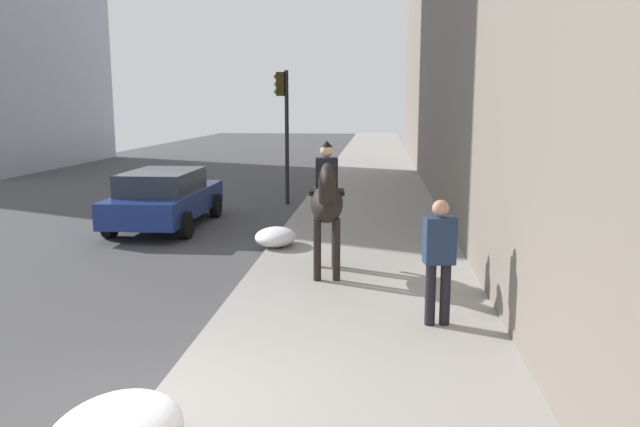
# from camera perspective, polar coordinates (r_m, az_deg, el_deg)

# --- Properties ---
(mounted_horse_near) EXTENTS (2.15, 0.70, 2.31)m
(mounted_horse_near) POSITION_cam_1_polar(r_m,az_deg,el_deg) (10.69, 0.62, 1.12)
(mounted_horse_near) COLOR black
(mounted_horse_near) RESTS_ON sidewalk_slab
(pedestrian_greeting) EXTENTS (0.32, 0.43, 1.70)m
(pedestrian_greeting) POSITION_cam_1_polar(r_m,az_deg,el_deg) (8.43, 10.79, -3.64)
(pedestrian_greeting) COLOR black
(pedestrian_greeting) RESTS_ON sidewalk_slab
(car_near_lane) EXTENTS (4.57, 2.03, 1.44)m
(car_near_lane) POSITION_cam_1_polar(r_m,az_deg,el_deg) (16.04, -13.89, 1.45)
(car_near_lane) COLOR navy
(car_near_lane) RESTS_ON ground
(traffic_light_near_curb) EXTENTS (0.20, 0.44, 4.03)m
(traffic_light_near_curb) POSITION_cam_1_polar(r_m,az_deg,el_deg) (19.09, -3.31, 8.86)
(traffic_light_near_curb) COLOR black
(traffic_light_near_curb) RESTS_ON ground
(snow_pile_far) EXTENTS (1.10, 0.85, 0.38)m
(snow_pile_far) POSITION_cam_1_polar(r_m,az_deg,el_deg) (13.13, -4.07, -2.12)
(snow_pile_far) COLOR white
(snow_pile_far) RESTS_ON sidewalk_slab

